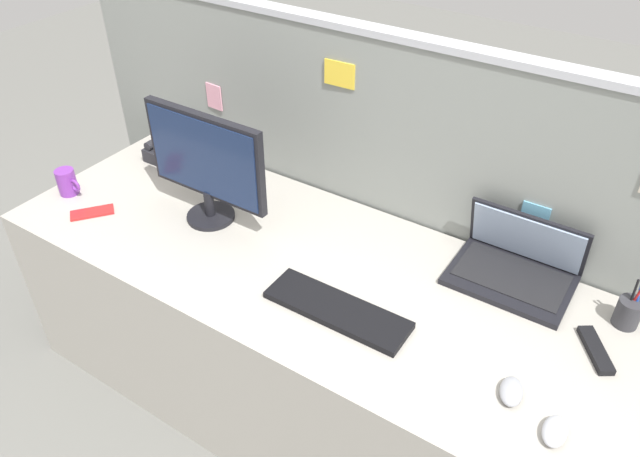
{
  "coord_description": "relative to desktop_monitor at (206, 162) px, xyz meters",
  "views": [
    {
      "loc": [
        0.87,
        -1.28,
        2.03
      ],
      "look_at": [
        0.0,
        0.05,
        0.84
      ],
      "focal_mm": 34.21,
      "sensor_mm": 36.0,
      "label": 1
    }
  ],
  "objects": [
    {
      "name": "ground_plane",
      "position": [
        0.46,
        -0.03,
        -0.95
      ],
      "size": [
        10.0,
        10.0,
        0.0
      ],
      "primitive_type": "plane",
      "color": "slate"
    },
    {
      "name": "desk",
      "position": [
        0.46,
        -0.03,
        -0.59
      ],
      "size": [
        2.24,
        0.8,
        0.72
      ],
      "primitive_type": "cube",
      "color": "#ADA89E",
      "rests_on": "ground_plane"
    },
    {
      "name": "cubicle_divider",
      "position": [
        0.46,
        0.41,
        -0.26
      ],
      "size": [
        2.69,
        0.08,
        1.38
      ],
      "color": "gray",
      "rests_on": "ground_plane"
    },
    {
      "name": "desktop_monitor",
      "position": [
        0.0,
        0.0,
        0.0
      ],
      "size": [
        0.49,
        0.17,
        0.41
      ],
      "color": "black",
      "rests_on": "desk"
    },
    {
      "name": "laptop",
      "position": [
        1.04,
        0.29,
        -0.18
      ],
      "size": [
        0.38,
        0.27,
        0.21
      ],
      "color": "black",
      "rests_on": "desk"
    },
    {
      "name": "desk_phone",
      "position": [
        -0.42,
        0.24,
        -0.2
      ],
      "size": [
        0.19,
        0.18,
        0.09
      ],
      "color": "#232328",
      "rests_on": "desk"
    },
    {
      "name": "keyboard_main",
      "position": [
        0.65,
        -0.17,
        -0.22
      ],
      "size": [
        0.46,
        0.14,
        0.02
      ],
      "primitive_type": "cube",
      "rotation": [
        0.0,
        0.0,
        0.01
      ],
      "color": "black",
      "rests_on": "desk"
    },
    {
      "name": "computer_mouse_right_hand",
      "position": [
        1.32,
        -0.24,
        -0.22
      ],
      "size": [
        0.07,
        0.1,
        0.03
      ],
      "primitive_type": "ellipsoid",
      "rotation": [
        0.0,
        0.0,
        0.06
      ],
      "color": "#B2B5BC",
      "rests_on": "desk"
    },
    {
      "name": "computer_mouse_left_hand",
      "position": [
        1.19,
        -0.18,
        -0.22
      ],
      "size": [
        0.08,
        0.11,
        0.03
      ],
      "primitive_type": "ellipsoid",
      "rotation": [
        0.0,
        0.0,
        0.24
      ],
      "color": "#9EA0A8",
      "rests_on": "desk"
    },
    {
      "name": "pen_cup",
      "position": [
        1.38,
        0.25,
        -0.18
      ],
      "size": [
        0.07,
        0.07,
        0.17
      ],
      "color": "#333338",
      "rests_on": "desk"
    },
    {
      "name": "cell_phone_red_case",
      "position": [
        -0.39,
        -0.23,
        -0.23
      ],
      "size": [
        0.14,
        0.16,
        0.01
      ],
      "primitive_type": "cube",
      "rotation": [
        0.0,
        0.0,
        -0.66
      ],
      "color": "#B22323",
      "rests_on": "desk"
    },
    {
      "name": "tv_remote",
      "position": [
        1.34,
        0.09,
        -0.22
      ],
      "size": [
        0.13,
        0.17,
        0.02
      ],
      "primitive_type": "cube",
      "rotation": [
        0.0,
        0.0,
        0.6
      ],
      "color": "black",
      "rests_on": "desk"
    },
    {
      "name": "coffee_mug",
      "position": [
        -0.57,
        -0.18,
        -0.18
      ],
      "size": [
        0.11,
        0.07,
        0.1
      ],
      "color": "purple",
      "rests_on": "desk"
    }
  ]
}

